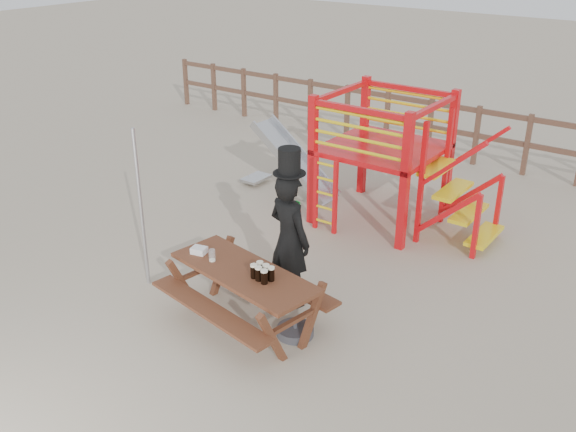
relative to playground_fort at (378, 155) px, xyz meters
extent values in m
plane|color=tan|center=(-0.12, -3.58, -1.07)|extent=(60.00, 60.00, 0.00)
cube|color=brown|center=(-0.12, 3.42, 0.03)|extent=(15.00, 0.06, 0.10)
cube|color=brown|center=(-0.12, 3.42, -0.47)|extent=(15.00, 0.06, 0.10)
cube|color=brown|center=(-7.62, 3.42, -0.47)|extent=(0.09, 0.09, 1.20)
cube|color=brown|center=(-6.62, 3.42, -0.47)|extent=(0.09, 0.09, 1.20)
cube|color=brown|center=(-5.62, 3.42, -0.47)|extent=(0.09, 0.09, 1.20)
cube|color=brown|center=(-4.62, 3.42, -0.47)|extent=(0.09, 0.09, 1.20)
cube|color=brown|center=(-3.62, 3.42, -0.47)|extent=(0.09, 0.09, 1.20)
cube|color=brown|center=(-2.62, 3.42, -0.47)|extent=(0.09, 0.09, 1.20)
cube|color=brown|center=(-1.62, 3.42, -0.47)|extent=(0.09, 0.09, 1.20)
cube|color=brown|center=(-0.62, 3.42, -0.47)|extent=(0.09, 0.09, 1.20)
cube|color=brown|center=(0.38, 3.42, -0.47)|extent=(0.09, 0.09, 1.20)
cube|color=brown|center=(1.38, 3.42, -0.47)|extent=(0.09, 0.09, 1.20)
cube|color=red|center=(-0.72, -0.78, -0.02)|extent=(0.12, 0.12, 2.10)
cube|color=red|center=(0.88, -0.78, -0.02)|extent=(0.12, 0.12, 2.10)
cube|color=red|center=(-0.72, 0.82, -0.02)|extent=(0.12, 0.12, 2.10)
cube|color=red|center=(0.88, 0.82, -0.02)|extent=(0.12, 0.12, 2.10)
cube|color=red|center=(0.08, 0.02, 0.13)|extent=(1.72, 1.72, 0.08)
cube|color=red|center=(0.08, -0.78, 0.93)|extent=(1.60, 0.08, 0.08)
cube|color=red|center=(0.08, 0.82, 0.93)|extent=(1.60, 0.08, 0.08)
cube|color=red|center=(-0.72, 0.02, 0.93)|extent=(0.08, 1.60, 0.08)
cube|color=red|center=(0.88, 0.02, 0.93)|extent=(0.08, 1.60, 0.08)
cylinder|color=yellow|center=(0.08, -0.78, 0.31)|extent=(1.50, 0.05, 0.05)
cylinder|color=yellow|center=(0.08, 0.82, 0.31)|extent=(1.50, 0.05, 0.05)
cylinder|color=yellow|center=(0.08, -0.78, 0.49)|extent=(1.50, 0.05, 0.05)
cylinder|color=yellow|center=(0.08, 0.82, 0.49)|extent=(1.50, 0.05, 0.05)
cylinder|color=yellow|center=(0.08, -0.78, 0.67)|extent=(1.50, 0.05, 0.05)
cylinder|color=yellow|center=(0.08, 0.82, 0.67)|extent=(1.50, 0.05, 0.05)
cylinder|color=yellow|center=(0.08, -0.78, 0.85)|extent=(1.50, 0.05, 0.05)
cylinder|color=yellow|center=(0.08, 0.82, 0.85)|extent=(1.50, 0.05, 0.05)
cube|color=red|center=(-0.55, -0.93, -0.47)|extent=(0.06, 0.06, 1.20)
cube|color=red|center=(-0.19, -0.93, -0.47)|extent=(0.06, 0.06, 1.20)
cylinder|color=yellow|center=(-0.37, -0.93, -0.92)|extent=(0.36, 0.04, 0.04)
cylinder|color=yellow|center=(-0.37, -0.93, -0.68)|extent=(0.36, 0.04, 0.04)
cylinder|color=yellow|center=(-0.37, -0.93, -0.44)|extent=(0.36, 0.04, 0.04)
cylinder|color=yellow|center=(-0.37, -0.93, -0.20)|extent=(0.36, 0.04, 0.04)
cylinder|color=yellow|center=(-0.37, -0.93, 0.04)|extent=(0.36, 0.04, 0.04)
cube|color=yellow|center=(1.03, 0.02, 0.01)|extent=(0.30, 0.90, 0.06)
cube|color=yellow|center=(1.31, 0.02, -0.29)|extent=(0.30, 0.90, 0.06)
cube|color=yellow|center=(1.59, 0.02, -0.59)|extent=(0.30, 0.90, 0.06)
cube|color=yellow|center=(1.87, 0.02, -0.89)|extent=(0.30, 0.90, 0.06)
cube|color=red|center=(1.43, -0.43, -0.47)|extent=(0.95, 0.08, 0.86)
cube|color=red|center=(1.43, 0.47, -0.47)|extent=(0.95, 0.08, 0.86)
cube|color=#BABCC1|center=(-1.62, 0.02, -0.45)|extent=(1.53, 0.55, 1.21)
cube|color=#BABCC1|center=(-1.62, -0.25, -0.41)|extent=(1.58, 0.04, 1.28)
cube|color=#BABCC1|center=(-1.62, 0.29, -0.41)|extent=(1.58, 0.04, 1.28)
cube|color=#BABCC1|center=(-2.52, 0.02, -0.97)|extent=(0.35, 0.55, 0.05)
cube|color=brown|center=(0.27, -3.69, -0.35)|extent=(2.02, 1.03, 0.05)
cube|color=brown|center=(0.19, -4.21, -0.64)|extent=(1.94, 0.58, 0.04)
cube|color=brown|center=(0.36, -3.17, -0.64)|extent=(1.94, 0.58, 0.04)
cube|color=brown|center=(-0.53, -3.55, -0.73)|extent=(0.27, 1.15, 0.69)
cube|color=brown|center=(1.08, -3.82, -0.73)|extent=(0.27, 1.15, 0.69)
imported|color=black|center=(0.40, -2.95, -0.19)|extent=(0.71, 0.54, 1.76)
cube|color=#0B801F|center=(0.43, -2.81, 0.02)|extent=(0.07, 0.03, 0.41)
cylinder|color=black|center=(0.40, -2.95, 0.69)|extent=(0.40, 0.40, 0.01)
cylinder|color=black|center=(0.40, -2.95, 0.85)|extent=(0.27, 0.27, 0.30)
cube|color=white|center=(0.43, -2.82, 0.96)|extent=(0.14, 0.03, 0.04)
cylinder|color=#B2B2B7|center=(-1.41, -3.71, 0.02)|extent=(0.05, 0.05, 2.18)
cylinder|color=#3B3A40|center=(0.90, -3.52, -1.02)|extent=(0.44, 0.44, 0.10)
cylinder|color=#3B3A40|center=(0.90, -3.52, -0.93)|extent=(0.05, 0.05, 0.09)
cube|color=white|center=(-0.44, -3.68, -0.29)|extent=(0.21, 0.18, 0.08)
cylinder|color=black|center=(0.48, -3.75, -0.25)|extent=(0.08, 0.08, 0.15)
cylinder|color=#FAF0CD|center=(0.48, -3.75, -0.17)|extent=(0.08, 0.08, 0.02)
cylinder|color=black|center=(0.56, -3.76, -0.25)|extent=(0.08, 0.08, 0.15)
cylinder|color=#FAF0CD|center=(0.56, -3.76, -0.17)|extent=(0.08, 0.08, 0.02)
cylinder|color=black|center=(0.65, -3.78, -0.25)|extent=(0.08, 0.08, 0.15)
cylinder|color=#FAF0CD|center=(0.65, -3.78, -0.17)|extent=(0.08, 0.08, 0.02)
cylinder|color=black|center=(0.49, -3.66, -0.25)|extent=(0.08, 0.08, 0.15)
cylinder|color=#FAF0CD|center=(0.49, -3.66, -0.17)|extent=(0.08, 0.08, 0.02)
cylinder|color=black|center=(0.59, -3.67, -0.25)|extent=(0.08, 0.08, 0.15)
cylinder|color=#FAF0CD|center=(0.59, -3.67, -0.17)|extent=(0.08, 0.08, 0.02)
cylinder|color=black|center=(0.67, -3.68, -0.25)|extent=(0.08, 0.08, 0.15)
cylinder|color=#FAF0CD|center=(0.67, -3.68, -0.17)|extent=(0.08, 0.08, 0.02)
cylinder|color=silver|center=(-0.18, -3.73, -0.25)|extent=(0.08, 0.08, 0.15)
cylinder|color=#FAF0CD|center=(-0.18, -3.73, -0.32)|extent=(0.07, 0.07, 0.02)
camera|label=1|loc=(4.56, -8.69, 3.39)|focal=40.00mm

